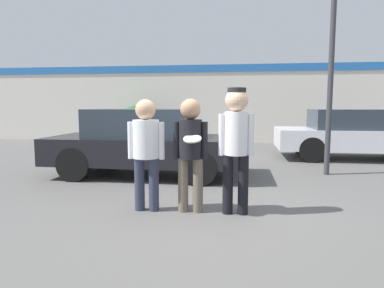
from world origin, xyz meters
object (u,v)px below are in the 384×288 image
Objects in this scene: shrub at (136,124)px; person_left at (146,145)px; parked_car_far at (355,134)px; parked_car_near at (145,142)px; person_middle_with_frisbee at (190,146)px; person_right at (236,138)px.

person_left is at bearing -71.79° from shrub.
parked_car_far is at bearing -22.38° from shrub.
shrub reaches higher than parked_car_near.
person_middle_with_frisbee is at bearing 2.28° from person_left.
shrub is at bearing 108.21° from person_left.
person_middle_with_frisbee is 9.49m from shrub.
shrub is at bearing 157.62° from parked_car_far.
person_left is at bearing -179.10° from person_right.
person_right reaches higher than parked_car_far.
person_left is 0.39× the size of parked_car_near.
parked_car_near is 2.71× the size of shrub.
parked_car_near is at bearing -71.12° from shrub.
person_right reaches higher than shrub.
parked_car_near is 0.93× the size of parked_car_far.
person_left is at bearing -177.72° from person_middle_with_frisbee.
person_right is at bearing -120.97° from parked_car_far.
person_right reaches higher than person_left.
person_middle_with_frisbee is 0.37× the size of parked_car_far.
person_right is at bearing -64.38° from shrub.
person_middle_with_frisbee is at bearing -67.96° from shrub.
person_right is at bearing -0.48° from person_middle_with_frisbee.
parked_car_near is at bearing 129.55° from person_right.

